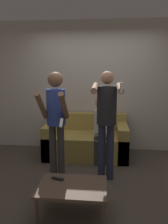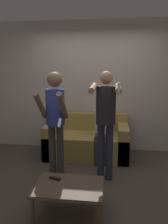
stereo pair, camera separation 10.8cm
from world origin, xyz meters
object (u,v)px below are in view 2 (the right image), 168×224
at_px(person_standing_left, 55,114).
at_px(coffee_table, 69,188).
at_px(remote_on_table, 55,178).
at_px(person_seated, 101,126).
at_px(person_standing_right, 106,114).
at_px(couch, 87,141).

xyz_separation_m(person_standing_left, coffee_table, (0.38, -0.90, -0.70)).
bearing_deg(remote_on_table, person_seated, 72.44).
distance_m(person_standing_left, coffee_table, 1.20).
xyz_separation_m(person_standing_right, remote_on_table, (-0.58, -0.77, -0.67)).
relative_size(person_seated, remote_on_table, 7.81).
relative_size(couch, coffee_table, 2.01).
bearing_deg(couch, person_seated, -34.32).
bearing_deg(remote_on_table, coffee_table, -31.48).
distance_m(couch, coffee_table, 1.86).
bearing_deg(remote_on_table, couch, 83.46).
xyz_separation_m(person_standing_right, person_seated, (-0.10, 0.77, -0.37)).
bearing_deg(person_seated, person_standing_left, -131.39).
xyz_separation_m(person_seated, remote_on_table, (-0.49, -1.54, -0.30)).
xyz_separation_m(couch, person_seated, (0.29, -0.20, 0.38)).
bearing_deg(person_standing_left, remote_on_table, -76.49).
bearing_deg(couch, person_standing_right, -68.23).
xyz_separation_m(person_standing_left, person_standing_right, (0.77, -0.01, 0.02)).
relative_size(person_standing_left, person_standing_right, 0.99).
bearing_deg(person_standing_right, remote_on_table, -127.23).
relative_size(person_standing_right, remote_on_table, 10.83).
xyz_separation_m(person_standing_left, remote_on_table, (0.19, -0.78, -0.65)).
bearing_deg(coffee_table, couch, 89.98).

